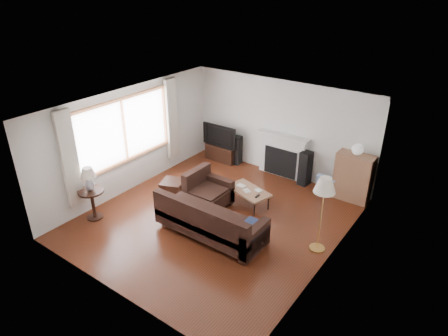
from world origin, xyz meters
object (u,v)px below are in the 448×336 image
Objects in this scene: tv_stand at (222,152)px; floor_lamp at (321,215)px; bookshelf at (353,177)px; sectional_sofa at (210,219)px; side_table at (93,204)px; coffee_table at (248,197)px.

tv_stand is 4.49m from floor_lamp.
bookshelf reaches higher than sectional_sofa.
floor_lamp is (0.16, -2.22, 0.20)m from bookshelf.
tv_stand is at bearing 83.09° from side_table.
tv_stand is 4.05m from side_table.
floor_lamp is at bearing -85.80° from bookshelf.
floor_lamp is at bearing -0.67° from coffee_table.
bookshelf is 1.13× the size of coffee_table.
coffee_table is 2.12m from floor_lamp.
coffee_table is 1.48× the size of side_table.
floor_lamp is (1.96, -0.58, 0.58)m from coffee_table.
bookshelf reaches higher than coffee_table.
sectional_sofa is at bearing 21.70° from side_table.
bookshelf reaches higher than side_table.
bookshelf reaches higher than tv_stand.
floor_lamp is at bearing -29.50° from tv_stand.
tv_stand is at bearing 155.77° from coffee_table.
sectional_sofa is 2.62m from side_table.
bookshelf is at bearing 43.86° from side_table.
sectional_sofa is (1.94, -3.05, 0.17)m from tv_stand.
sectional_sofa reaches higher than tv_stand.
floor_lamp is 4.75m from side_table.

